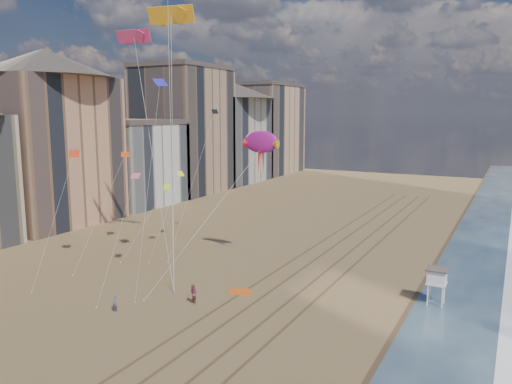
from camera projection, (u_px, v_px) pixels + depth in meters
wet_sand at (473, 268)px, 59.36m from camera, size 260.00×260.00×0.00m
foam at (512, 273)px, 57.42m from camera, size 260.00×260.00×0.00m
tracks at (313, 271)px, 58.21m from camera, size 7.68×120.00×0.01m
buildings at (167, 135)px, 109.43m from camera, size 34.72×131.35×29.00m
lifeguard_stand at (437, 277)px, 47.54m from camera, size 1.99×1.99×3.60m
grounded_kite at (240, 292)px, 51.01m from camera, size 2.49×2.04×0.24m
show_kite at (261, 142)px, 58.05m from camera, size 4.65×8.35×21.53m
kite_flyer_a at (115, 304)px, 46.11m from camera, size 0.62×0.45×1.58m
kite_flyer_b at (193, 294)px, 47.96m from camera, size 1.15×1.05×1.92m
small_kites at (145, 144)px, 59.27m from camera, size 13.45×18.09×13.45m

